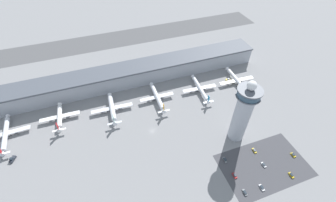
# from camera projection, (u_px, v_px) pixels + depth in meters

# --- Properties ---
(ground_plane) EXTENTS (1000.00, 1000.00, 0.00)m
(ground_plane) POSITION_uv_depth(u_px,v_px,m) (152.00, 131.00, 188.66)
(ground_plane) COLOR gray
(terminal_building) EXTENTS (269.61, 25.00, 18.52)m
(terminal_building) POSITION_uv_depth(u_px,v_px,m) (132.00, 74.00, 229.35)
(terminal_building) COLOR #A3A8B2
(terminal_building) RESTS_ON ground
(runway_strip) EXTENTS (404.41, 44.00, 0.01)m
(runway_strip) POSITION_uv_depth(u_px,v_px,m) (117.00, 39.00, 299.63)
(runway_strip) COLOR #515154
(runway_strip) RESTS_ON ground
(control_tower) EXTENTS (17.65, 17.65, 57.34)m
(control_tower) POSITION_uv_depth(u_px,v_px,m) (243.00, 112.00, 165.68)
(control_tower) COLOR #ADB2BC
(control_tower) RESTS_ON ground
(parking_lot_surface) EXTENTS (64.00, 40.00, 0.01)m
(parking_lot_surface) POSITION_uv_depth(u_px,v_px,m) (264.00, 165.00, 165.80)
(parking_lot_surface) COLOR #424247
(parking_lot_surface) RESTS_ON ground
(airplane_gate_alpha) EXTENTS (36.57, 43.10, 11.65)m
(airplane_gate_alpha) POSITION_uv_depth(u_px,v_px,m) (6.00, 134.00, 181.82)
(airplane_gate_alpha) COLOR silver
(airplane_gate_alpha) RESTS_ON ground
(airplane_gate_bravo) EXTENTS (33.56, 33.11, 12.55)m
(airplane_gate_bravo) POSITION_uv_depth(u_px,v_px,m) (60.00, 117.00, 194.61)
(airplane_gate_bravo) COLOR white
(airplane_gate_bravo) RESTS_ON ground
(airplane_gate_charlie) EXTENTS (37.39, 38.75, 13.26)m
(airplane_gate_charlie) POSITION_uv_depth(u_px,v_px,m) (112.00, 108.00, 202.03)
(airplane_gate_charlie) COLOR silver
(airplane_gate_charlie) RESTS_ON ground
(airplane_gate_delta) EXTENTS (32.88, 41.16, 12.89)m
(airplane_gate_delta) POSITION_uv_depth(u_px,v_px,m) (157.00, 97.00, 212.12)
(airplane_gate_delta) COLOR silver
(airplane_gate_delta) RESTS_ON ground
(airplane_gate_echo) EXTENTS (34.59, 42.09, 11.53)m
(airplane_gate_echo) POSITION_uv_depth(u_px,v_px,m) (200.00, 88.00, 221.67)
(airplane_gate_echo) COLOR silver
(airplane_gate_echo) RESTS_ON ground
(airplane_gate_foxtrot) EXTENTS (37.49, 44.63, 12.16)m
(airplane_gate_foxtrot) POSITION_uv_depth(u_px,v_px,m) (237.00, 81.00, 230.19)
(airplane_gate_foxtrot) COLOR white
(airplane_gate_foxtrot) RESTS_ON ground
(service_truck_catering) EXTENTS (4.78, 6.33, 3.05)m
(service_truck_catering) POSITION_uv_depth(u_px,v_px,m) (12.00, 159.00, 168.17)
(service_truck_catering) COLOR black
(service_truck_catering) RESTS_ON ground
(service_truck_fuel) EXTENTS (6.37, 6.58, 3.14)m
(service_truck_fuel) POSITION_uv_depth(u_px,v_px,m) (229.00, 80.00, 235.29)
(service_truck_fuel) COLOR black
(service_truck_fuel) RESTS_ON ground
(car_navy_sedan) EXTENTS (1.81, 4.46, 1.51)m
(car_navy_sedan) POSITION_uv_depth(u_px,v_px,m) (291.00, 175.00, 159.54)
(car_navy_sedan) COLOR black
(car_navy_sedan) RESTS_ON ground
(car_green_van) EXTENTS (1.89, 4.77, 1.38)m
(car_green_van) POSITION_uv_depth(u_px,v_px,m) (225.00, 160.00, 168.39)
(car_green_van) COLOR black
(car_green_van) RESTS_ON ground
(car_white_wagon) EXTENTS (1.92, 4.29, 1.53)m
(car_white_wagon) POSITION_uv_depth(u_px,v_px,m) (235.00, 176.00, 159.32)
(car_white_wagon) COLOR black
(car_white_wagon) RESTS_ON ground
(car_red_hatchback) EXTENTS (1.92, 4.62, 1.36)m
(car_red_hatchback) POSITION_uv_depth(u_px,v_px,m) (245.00, 192.00, 150.71)
(car_red_hatchback) COLOR black
(car_red_hatchback) RESTS_ON ground
(car_yellow_taxi) EXTENTS (1.90, 4.75, 1.41)m
(car_yellow_taxi) POSITION_uv_depth(u_px,v_px,m) (262.00, 188.00, 153.10)
(car_yellow_taxi) COLOR black
(car_yellow_taxi) RESTS_ON ground
(car_black_suv) EXTENTS (1.97, 4.68, 1.38)m
(car_black_suv) POSITION_uv_depth(u_px,v_px,m) (254.00, 151.00, 174.27)
(car_black_suv) COLOR black
(car_black_suv) RESTS_ON ground
(car_maroon_suv) EXTENTS (1.95, 4.40, 1.41)m
(car_maroon_suv) POSITION_uv_depth(u_px,v_px,m) (264.00, 165.00, 165.45)
(car_maroon_suv) COLOR black
(car_maroon_suv) RESTS_ON ground
(car_grey_coupe) EXTENTS (1.91, 4.11, 1.42)m
(car_grey_coupe) POSITION_uv_depth(u_px,v_px,m) (293.00, 155.00, 171.43)
(car_grey_coupe) COLOR black
(car_grey_coupe) RESTS_ON ground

